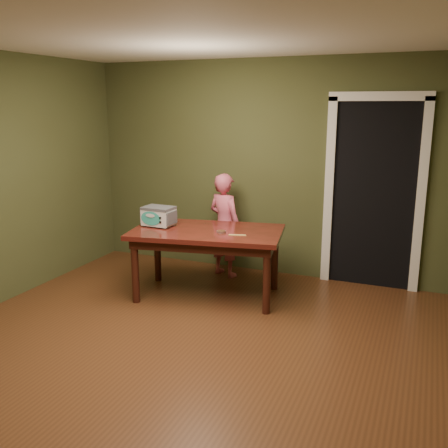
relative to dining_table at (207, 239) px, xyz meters
name	(u,v)px	position (x,y,z in m)	size (l,w,h in m)	color
floor	(168,361)	(0.30, -1.45, -0.65)	(5.00, 5.00, 0.00)	#522D17
room_shell	(162,154)	(0.30, -1.45, 1.06)	(4.52, 5.02, 2.61)	#414927
doorway	(376,192)	(1.60, 1.33, 0.41)	(1.10, 0.66, 2.25)	black
dining_table	(207,239)	(0.00, 0.00, 0.00)	(1.74, 1.17, 0.75)	#3B140D
toy_oven	(159,216)	(-0.57, -0.05, 0.22)	(0.36, 0.26, 0.22)	#4C4F54
baking_pan	(221,231)	(0.19, -0.05, 0.11)	(0.10, 0.10, 0.02)	silver
spatula	(237,235)	(0.39, -0.09, 0.10)	(0.18, 0.03, 0.01)	#DFBC61
child	(225,225)	(-0.09, 0.71, -0.02)	(0.46, 0.30, 1.27)	#D55770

